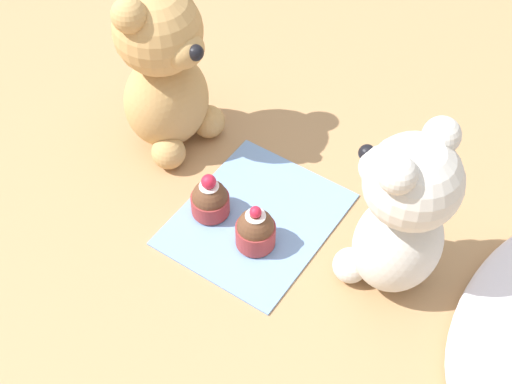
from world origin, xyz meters
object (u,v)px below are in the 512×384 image
Objects in this scene: cupcake_near_cream_bear at (256,230)px; cupcake_near_tan_bear at (210,199)px; teddy_bear_cream at (402,214)px; teddy_bear_tan at (165,71)px.

cupcake_near_cream_bear and cupcake_near_tan_bear have the same top height.
cupcake_near_tan_bear is at bearing -97.00° from cupcake_near_cream_bear.
teddy_bear_cream is at bearing 109.56° from cupcake_near_cream_bear.
teddy_bear_tan is (-0.04, -0.37, 0.01)m from teddy_bear_cream.
teddy_bear_cream is 0.26m from cupcake_near_tan_bear.
teddy_bear_cream is 3.51× the size of cupcake_near_tan_bear.
cupcake_near_cream_bear is at bearing 83.00° from cupcake_near_tan_bear.
teddy_bear_cream reaches higher than cupcake_near_cream_bear.
teddy_bear_cream is at bearing 101.23° from cupcake_near_tan_bear.
cupcake_near_tan_bear is at bearing -68.94° from teddy_bear_cream.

